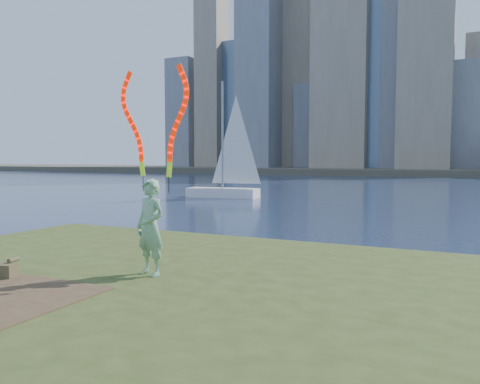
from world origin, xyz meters
The scene contains 6 objects.
ground centered at (0.00, 0.00, 0.00)m, with size 320.00×320.00×0.00m, color #1A2843.
grassy_knoll centered at (0.00, -2.30, 0.34)m, with size 20.00×18.00×0.80m.
far_shore centered at (0.00, 95.00, 0.60)m, with size 320.00×40.00×1.20m, color #4E4839.
woman_with_ribbons centered at (-0.61, -0.65, 2.19)m, with size 2.07×0.65×4.16m.
canvas_bag centered at (-2.86, -2.01, 0.94)m, with size 0.41×0.46×0.35m.
sailboat centered at (-11.90, 24.42, 1.54)m, with size 5.98×2.26×8.99m.
Camera 1 is at (4.59, -7.75, 2.96)m, focal length 35.00 mm.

